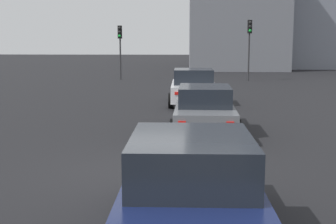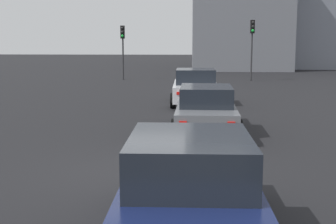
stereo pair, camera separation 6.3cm
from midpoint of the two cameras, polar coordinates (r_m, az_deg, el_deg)
ground_plane at (r=10.00m, az=-5.39°, el=-8.05°), size 160.00×160.00×0.20m
car_white_left_lead at (r=20.37m, az=3.03°, el=3.05°), size 4.24×2.12×1.56m
car_grey_left_second at (r=14.14m, az=4.37°, el=0.28°), size 4.50×2.01×1.44m
car_navy_left_third at (r=6.51m, az=2.55°, el=-9.58°), size 4.45×2.06×1.55m
traffic_light_near_left at (r=32.52m, az=9.91°, el=9.02°), size 0.32×0.30×4.14m
traffic_light_near_right at (r=33.20m, az=-5.97°, el=8.68°), size 0.32×0.29×3.79m
building_facade_center at (r=46.75m, az=8.25°, el=11.56°), size 10.50×8.95×10.18m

